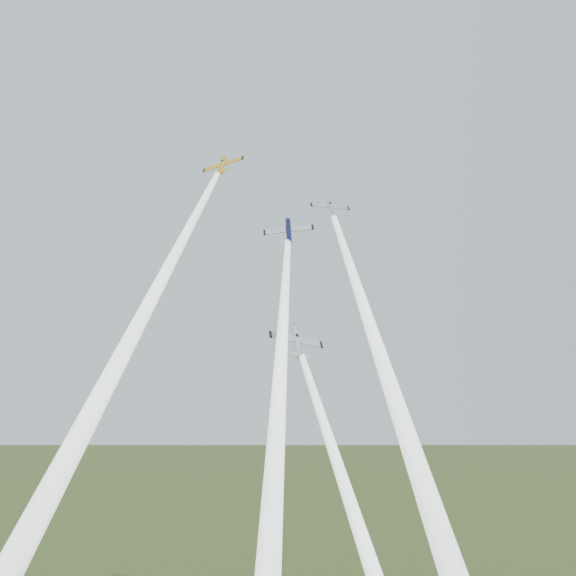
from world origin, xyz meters
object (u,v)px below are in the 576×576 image
at_px(plane_silver_right, 331,207).
at_px(plane_silver_low, 297,341).
at_px(plane_navy, 289,231).
at_px(plane_yellow, 222,165).

relative_size(plane_silver_right, plane_silver_low, 0.80).
bearing_deg(plane_navy, plane_yellow, 179.53).
bearing_deg(plane_navy, plane_silver_low, -79.96).
xyz_separation_m(plane_yellow, plane_silver_right, (18.22, 0.16, -7.03)).
height_order(plane_navy, plane_silver_right, plane_silver_right).
xyz_separation_m(plane_yellow, plane_navy, (11.09, -1.17, -11.49)).
height_order(plane_silver_right, plane_silver_low, plane_silver_right).
bearing_deg(plane_silver_low, plane_silver_right, 44.94).
relative_size(plane_yellow, plane_navy, 0.88).
bearing_deg(plane_silver_low, plane_yellow, 122.44).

